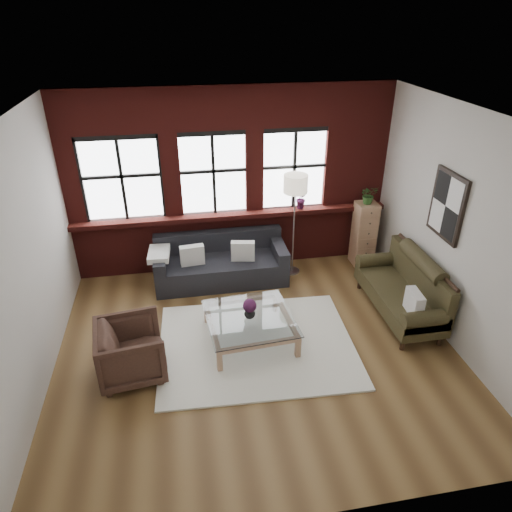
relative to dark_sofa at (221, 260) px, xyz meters
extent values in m
plane|color=brown|center=(0.29, -1.90, -0.41)|extent=(5.50, 5.50, 0.00)
plane|color=white|center=(0.29, -1.90, 2.79)|extent=(5.50, 5.50, 0.00)
plane|color=beige|center=(0.29, 0.60, 1.19)|extent=(5.50, 0.00, 5.50)
plane|color=beige|center=(0.29, -4.40, 1.19)|extent=(5.50, 0.00, 5.50)
plane|color=beige|center=(-2.46, -1.90, 1.19)|extent=(0.00, 5.00, 5.00)
plane|color=beige|center=(3.04, -1.90, 1.19)|extent=(0.00, 5.00, 5.00)
cube|color=#571814|center=(0.29, 0.45, 0.63)|extent=(5.50, 0.30, 0.08)
cube|color=white|center=(0.30, -1.86, -0.39)|extent=(2.83, 2.28, 0.03)
cube|color=silver|center=(-0.48, -0.10, 0.19)|extent=(0.41, 0.18, 0.34)
cube|color=silver|center=(0.38, -0.10, 0.19)|extent=(0.42, 0.21, 0.34)
cube|color=silver|center=(2.51, -2.06, 0.20)|extent=(0.17, 0.39, 0.34)
imported|color=#3D271E|center=(-1.39, -2.12, -0.03)|extent=(0.94, 0.92, 0.76)
imported|color=#B2B2B2|center=(0.23, -1.70, 0.07)|extent=(0.20, 0.20, 0.16)
sphere|color=#4A1940|center=(0.23, -1.70, 0.19)|extent=(0.20, 0.20, 0.20)
cube|color=tan|center=(2.66, 0.16, 0.19)|extent=(0.37, 0.37, 1.20)
imported|color=#2D5923|center=(2.66, 0.16, 0.95)|extent=(0.29, 0.26, 0.33)
imported|color=#4A1940|center=(1.52, 0.42, 0.86)|extent=(0.21, 0.18, 0.37)
camera|label=1|loc=(-0.61, -6.86, 3.86)|focal=32.00mm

